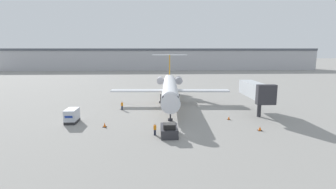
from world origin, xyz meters
The scene contains 11 objects.
ground_plane centered at (0.00, 0.00, 0.00)m, with size 600.00×600.00×0.00m, color gray.
terminal_building centered at (0.00, 120.00, 6.20)m, with size 180.00×16.80×12.34m.
airplane_main centered at (0.81, 21.49, 3.67)m, with size 26.31×33.92×10.58m.
pushback_tug centered at (-0.43, -0.07, 0.74)m, with size 2.37×4.33×1.97m.
luggage_cart centered at (-16.26, 7.21, 1.15)m, with size 1.78×3.30×2.30m.
worker_near_tug centered at (-2.43, 0.10, 0.87)m, with size 0.40×0.24×1.67m.
worker_by_wing centered at (-9.11, 16.08, 0.90)m, with size 0.40×0.24×1.73m.
traffic_cone_left centered at (-10.35, 4.35, 0.34)m, with size 0.63×0.63×0.71m.
traffic_cone_right centered at (10.35, 7.81, 0.29)m, with size 0.54×0.54×0.60m.
traffic_cone_mid centered at (13.33, 1.49, 0.30)m, with size 0.65×0.65×0.64m.
jet_bridge centered at (16.34, 11.66, 4.44)m, with size 3.20×11.22×6.19m.
Camera 1 is at (-2.17, -35.69, 12.12)m, focal length 28.00 mm.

